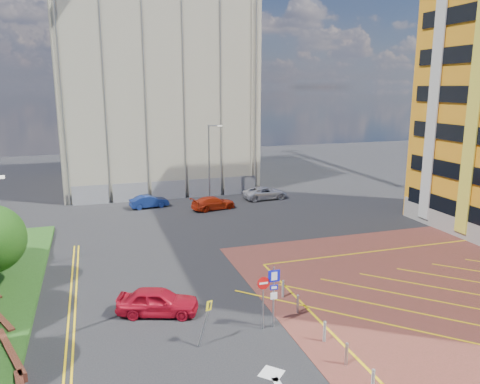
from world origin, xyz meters
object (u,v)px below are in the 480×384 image
sign_cluster (270,292)px  car_red_left (158,301)px  lamp_back (210,160)px  warning_sign (206,317)px  car_red_back (213,203)px  car_blue_back (149,201)px  car_silver_back (265,193)px

sign_cluster → car_red_left: bearing=148.1°
lamp_back → car_red_left: lamp_back is taller
warning_sign → car_red_back: 24.90m
sign_cluster → car_red_back: 23.62m
sign_cluster → car_blue_back: sign_cluster is taller
lamp_back → car_blue_back: lamp_back is taller
lamp_back → sign_cluster: (-3.78, -27.02, -2.41)m
car_blue_back → car_red_back: size_ratio=0.86×
lamp_back → car_silver_back: lamp_back is taller
car_blue_back → sign_cluster: bearing=177.7°
car_red_left → car_red_back: (8.26, 20.21, -0.09)m
car_blue_back → car_silver_back: car_silver_back is taller
car_blue_back → warning_sign: bearing=170.3°
car_red_back → car_blue_back: bearing=54.1°
lamp_back → car_red_back: lamp_back is taller
car_blue_back → car_red_back: 6.49m
car_red_left → car_blue_back: (2.31, 22.82, -0.10)m
lamp_back → car_blue_back: size_ratio=2.10×
lamp_back → car_red_left: 25.71m
car_red_left → car_red_back: size_ratio=0.96×
sign_cluster → car_silver_back: 27.64m
car_red_back → sign_cluster: bearing=160.1°
lamp_back → car_silver_back: (5.75, -1.10, -3.69)m
warning_sign → car_silver_back: 29.53m
lamp_back → car_blue_back: (-6.55, -1.03, -3.73)m
car_silver_back → car_red_left: bearing=142.3°
car_red_left → car_blue_back: bearing=13.1°
warning_sign → sign_cluster: bearing=10.7°
car_blue_back → car_silver_back: (12.30, -0.07, 0.04)m
lamp_back → sign_cluster: lamp_back is taller
warning_sign → car_red_left: 4.22m
sign_cluster → car_silver_back: size_ratio=0.67×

